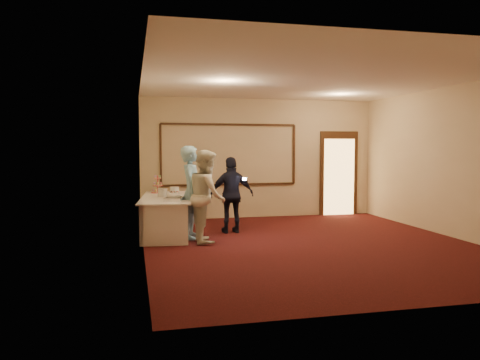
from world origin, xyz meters
name	(u,v)px	position (x,y,z in m)	size (l,w,h in m)	color
floor	(310,244)	(0.00, 0.00, 0.00)	(7.00, 7.00, 0.00)	black
room_walls	(311,134)	(0.00, 0.00, 2.03)	(6.04, 7.04, 3.02)	beige
wall_molding	(229,155)	(-0.80, 3.47, 1.60)	(3.45, 0.04, 1.55)	#341A0F
doorway	(339,174)	(2.15, 3.45, 1.08)	(1.05, 0.07, 2.20)	#341A0F
buffet_table	(166,215)	(-2.51, 1.63, 0.39)	(1.24, 2.62, 0.77)	white
pavlova_tray	(174,197)	(-2.41, 0.90, 0.84)	(0.43, 0.51, 0.17)	silver
cupcake_stand	(158,186)	(-2.63, 2.52, 0.92)	(0.29, 0.29, 0.43)	#E45051
plate_stack_a	(162,192)	(-2.58, 1.69, 0.85)	(0.20, 0.20, 0.17)	white
plate_stack_b	(175,191)	(-2.29, 2.08, 0.85)	(0.20, 0.20, 0.17)	white
tart	(174,197)	(-2.36, 1.33, 0.80)	(0.27, 0.27, 0.06)	white
man	(192,192)	(-2.05, 1.06, 0.91)	(0.66, 0.43, 1.81)	#86BEDE
woman	(207,196)	(-1.81, 0.67, 0.87)	(0.84, 0.66, 1.74)	silver
guest	(232,195)	(-1.16, 1.48, 0.79)	(0.93, 0.39, 1.58)	black
camera_flash	(244,179)	(-0.96, 1.18, 1.14)	(0.07, 0.04, 0.05)	white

